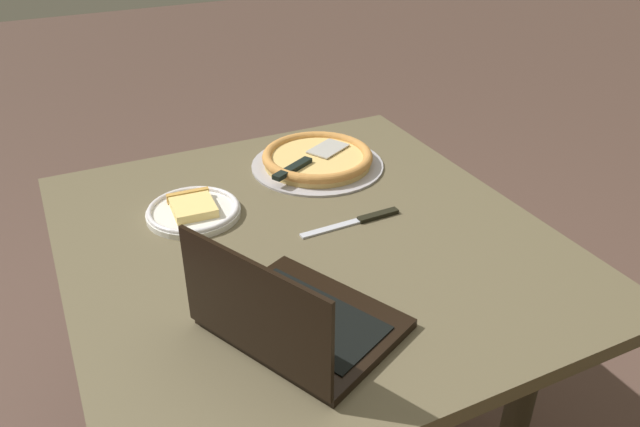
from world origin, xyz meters
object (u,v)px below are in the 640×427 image
(dining_table, at_px, (307,275))
(table_knife, at_px, (361,220))
(laptop, at_px, (291,318))
(pizza_tray, at_px, (317,159))
(pizza_plate, at_px, (193,210))

(dining_table, height_order, table_knife, table_knife)
(laptop, relative_size, pizza_tray, 1.11)
(laptop, distance_m, table_knife, 0.41)
(pizza_plate, distance_m, table_knife, 0.39)
(dining_table, bearing_deg, pizza_tray, -119.49)
(dining_table, distance_m, table_knife, 0.17)
(table_knife, bearing_deg, laptop, 43.96)
(pizza_tray, bearing_deg, table_knife, 83.36)
(dining_table, bearing_deg, pizza_plate, -44.30)
(dining_table, height_order, pizza_tray, pizza_tray)
(laptop, height_order, pizza_tray, laptop)
(laptop, distance_m, pizza_plate, 0.48)
(laptop, relative_size, pizza_plate, 1.80)
(laptop, xyz_separation_m, pizza_tray, (-0.33, -0.59, -0.02))
(pizza_plate, bearing_deg, laptop, 94.77)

